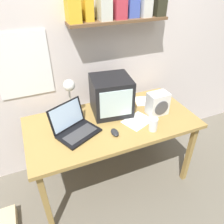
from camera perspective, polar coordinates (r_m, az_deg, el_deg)
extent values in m
plane|color=#655E52|center=(2.49, 0.00, -16.40)|extent=(12.00, 12.00, 0.00)
cube|color=silver|center=(2.15, -5.38, 17.03)|extent=(5.60, 0.06, 2.60)
cube|color=white|center=(2.05, -22.31, 11.02)|extent=(0.47, 0.01, 0.57)
cube|color=brown|center=(2.06, 1.71, 22.79)|extent=(0.90, 0.18, 0.02)
cube|color=gold|center=(1.93, -10.22, 24.94)|extent=(0.10, 0.15, 0.20)
cube|color=gold|center=(1.98, -6.41, 25.81)|extent=(0.07, 0.12, 0.22)
cube|color=beige|center=(2.00, -2.20, 26.20)|extent=(0.10, 0.16, 0.23)
cube|color=#BB3443|center=(2.06, 1.75, 25.83)|extent=(0.10, 0.15, 0.19)
cube|color=#4259B7|center=(2.13, 5.21, 25.87)|extent=(0.10, 0.13, 0.18)
cube|color=silver|center=(2.17, 8.48, 26.04)|extent=(0.09, 0.15, 0.20)
cube|color=#2E2E1F|center=(2.24, 11.97, 26.23)|extent=(0.10, 0.16, 0.22)
cube|color=olive|center=(1.99, 0.00, -2.81)|extent=(1.52, 0.76, 0.03)
cube|color=olive|center=(1.94, -16.83, -21.88)|extent=(0.04, 0.05, 0.71)
cube|color=olive|center=(2.34, 19.45, -10.31)|extent=(0.04, 0.05, 0.71)
cube|color=olive|center=(2.37, -19.17, -9.61)|extent=(0.04, 0.05, 0.71)
cube|color=olive|center=(2.71, 11.09, -1.96)|extent=(0.04, 0.05, 0.71)
cube|color=black|center=(2.02, -0.26, 4.37)|extent=(0.39, 0.38, 0.35)
cube|color=silver|center=(1.87, 1.09, 2.09)|extent=(0.29, 0.05, 0.25)
cube|color=black|center=(1.84, -8.63, -5.59)|extent=(0.39, 0.35, 0.02)
cube|color=#38383A|center=(1.83, -8.31, -5.57)|extent=(0.31, 0.23, 0.00)
cube|color=black|center=(1.86, -11.78, -0.90)|extent=(0.32, 0.20, 0.22)
cube|color=#B0CCEB|center=(1.86, -11.78, -0.90)|extent=(0.29, 0.18, 0.20)
cylinder|color=silver|center=(2.11, -10.47, -0.21)|extent=(0.12, 0.12, 0.01)
cylinder|color=silver|center=(2.02, -10.95, 3.64)|extent=(0.02, 0.02, 0.31)
sphere|color=silver|center=(1.89, -11.15, 6.86)|extent=(0.10, 0.10, 0.10)
cylinder|color=white|center=(1.87, 10.74, -3.19)|extent=(0.07, 0.07, 0.12)
cylinder|color=#4CC656|center=(1.88, 10.69, -3.59)|extent=(0.06, 0.06, 0.08)
cube|color=white|center=(2.07, 11.82, 2.17)|extent=(0.19, 0.13, 0.21)
cylinder|color=#4C4C51|center=(2.03, 12.83, 1.01)|extent=(0.14, 0.01, 0.14)
ellipsoid|color=#232326|center=(1.82, 0.72, -5.34)|extent=(0.06, 0.11, 0.03)
cube|color=white|center=(2.31, 9.66, 2.98)|extent=(0.33, 0.26, 0.00)
cube|color=white|center=(1.99, 6.66, -2.31)|extent=(0.30, 0.27, 0.00)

